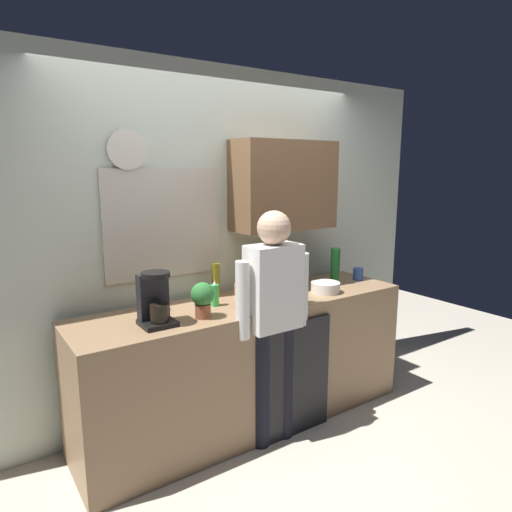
{
  "coord_description": "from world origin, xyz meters",
  "views": [
    {
      "loc": [
        -1.71,
        -2.3,
        1.86
      ],
      "look_at": [
        0.03,
        0.25,
        1.26
      ],
      "focal_mm": 31.84,
      "sensor_mm": 36.0,
      "label": 1
    }
  ],
  "objects": [
    {
      "name": "potted_plant",
      "position": [
        -0.44,
        0.16,
        1.06
      ],
      "size": [
        0.15,
        0.15,
        0.23
      ],
      "color": "#9E5638",
      "rests_on": "kitchen_counter"
    },
    {
      "name": "dish_soap",
      "position": [
        -0.25,
        0.34,
        1.01
      ],
      "size": [
        0.06,
        0.06,
        0.18
      ],
      "color": "green",
      "rests_on": "kitchen_counter"
    },
    {
      "name": "person_at_sink",
      "position": [
        0.0,
        0.0,
        0.95
      ],
      "size": [
        0.57,
        0.22,
        1.6
      ],
      "rotation": [
        0.0,
        0.0,
        -0.1
      ],
      "color": "black",
      "rests_on": "ground_plane"
    },
    {
      "name": "back_wall_assembly",
      "position": [
        0.06,
        0.7,
        1.37
      ],
      "size": [
        4.1,
        0.42,
        2.6
      ],
      "color": "silver",
      "rests_on": "ground_plane"
    },
    {
      "name": "bottle_red_vinegar",
      "position": [
        0.17,
        0.29,
        1.04
      ],
      "size": [
        0.06,
        0.06,
        0.22
      ],
      "primitive_type": "cylinder",
      "color": "maroon",
      "rests_on": "kitchen_counter"
    },
    {
      "name": "bottle_amber_beer",
      "position": [
        -0.67,
        0.47,
        1.05
      ],
      "size": [
        0.06,
        0.06,
        0.23
      ],
      "primitive_type": "cylinder",
      "color": "brown",
      "rests_on": "kitchen_counter"
    },
    {
      "name": "bottle_dark_sauce",
      "position": [
        -0.07,
        0.08,
        1.02
      ],
      "size": [
        0.06,
        0.06,
        0.18
      ],
      "primitive_type": "cylinder",
      "color": "black",
      "rests_on": "kitchen_counter"
    },
    {
      "name": "ground_plane",
      "position": [
        0.0,
        0.0,
        0.0
      ],
      "size": [
        8.0,
        8.0,
        0.0
      ],
      "primitive_type": "plane",
      "color": "beige"
    },
    {
      "name": "cup_yellow_cup",
      "position": [
        0.16,
        0.45,
        0.97
      ],
      "size": [
        0.07,
        0.07,
        0.09
      ],
      "primitive_type": "cylinder",
      "color": "yellow",
      "rests_on": "kitchen_counter"
    },
    {
      "name": "mixing_bowl",
      "position": [
        0.61,
        0.16,
        0.97
      ],
      "size": [
        0.22,
        0.22,
        0.08
      ],
      "primitive_type": "cylinder",
      "color": "white",
      "rests_on": "kitchen_counter"
    },
    {
      "name": "bottle_green_wine",
      "position": [
        0.84,
        0.3,
        1.08
      ],
      "size": [
        0.07,
        0.07,
        0.3
      ],
      "primitive_type": "cylinder",
      "color": "#195923",
      "rests_on": "kitchen_counter"
    },
    {
      "name": "cup_blue_mug",
      "position": [
        1.11,
        0.3,
        0.98
      ],
      "size": [
        0.08,
        0.08,
        0.1
      ],
      "primitive_type": "cylinder",
      "color": "#3351B2",
      "rests_on": "kitchen_counter"
    },
    {
      "name": "bottle_clear_soda",
      "position": [
        0.4,
        0.41,
        1.07
      ],
      "size": [
        0.09,
        0.09,
        0.28
      ],
      "primitive_type": "cylinder",
      "color": "#2D8C33",
      "rests_on": "kitchen_counter"
    },
    {
      "name": "cup_terracotta_mug",
      "position": [
        0.03,
        0.46,
        0.98
      ],
      "size": [
        0.08,
        0.08,
        0.09
      ],
      "primitive_type": "cylinder",
      "color": "#B26647",
      "rests_on": "kitchen_counter"
    },
    {
      "name": "coffee_maker",
      "position": [
        -0.73,
        0.21,
        1.08
      ],
      "size": [
        0.2,
        0.2,
        0.33
      ],
      "color": "black",
      "rests_on": "kitchen_counter"
    },
    {
      "name": "dishwasher_panel",
      "position": [
        0.19,
        -0.03,
        0.42
      ],
      "size": [
        0.56,
        0.02,
        0.84
      ],
      "primitive_type": "cube",
      "color": "black",
      "rests_on": "ground_plane"
    },
    {
      "name": "bottle_olive_oil",
      "position": [
        -0.13,
        0.54,
        1.06
      ],
      "size": [
        0.06,
        0.06,
        0.25
      ],
      "primitive_type": "cylinder",
      "color": "olive",
      "rests_on": "kitchen_counter"
    },
    {
      "name": "kitchen_counter",
      "position": [
        0.0,
        0.3,
        0.47
      ],
      "size": [
        2.5,
        0.64,
        0.93
      ],
      "primitive_type": "cube",
      "color": "#937251",
      "rests_on": "ground_plane"
    }
  ]
}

